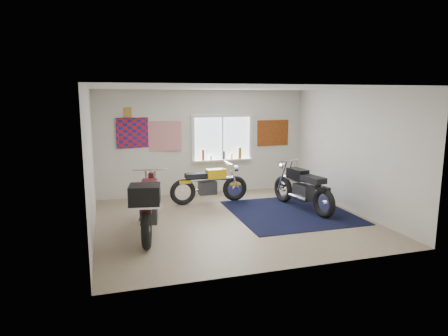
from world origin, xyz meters
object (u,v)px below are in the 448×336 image
object	(u,v)px
maroon_tourer	(148,205)
yellow_triumph	(209,185)
black_chrome_bike	(302,189)
navy_rug	(290,212)

from	to	relation	value
maroon_tourer	yellow_triumph	bearing A→B (deg)	-29.71
yellow_triumph	black_chrome_bike	xyz separation A→B (m)	(1.87, -1.18, 0.04)
black_chrome_bike	yellow_triumph	bearing A→B (deg)	46.82
navy_rug	maroon_tourer	bearing A→B (deg)	-168.25
yellow_triumph	maroon_tourer	xyz separation A→B (m)	(-1.66, -1.99, 0.17)
yellow_triumph	black_chrome_bike	distance (m)	2.21
yellow_triumph	black_chrome_bike	bearing A→B (deg)	-32.92
maroon_tourer	navy_rug	bearing A→B (deg)	-68.12
navy_rug	yellow_triumph	xyz separation A→B (m)	(-1.50, 1.33, 0.42)
yellow_triumph	maroon_tourer	distance (m)	2.60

